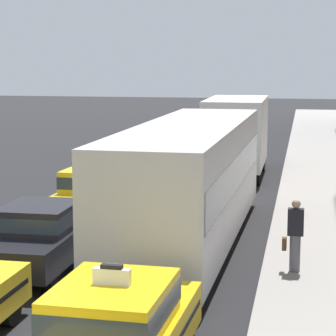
# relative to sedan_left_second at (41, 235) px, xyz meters

# --- Properties ---
(lane_stripe_left_right) EXTENTS (0.14, 80.00, 0.01)m
(lane_stripe_left_right) POSITION_rel_sedan_left_second_xyz_m (1.47, 12.28, -0.84)
(lane_stripe_left_right) COLOR silver
(lane_stripe_left_right) RESTS_ON ground
(sedan_left_second) EXTENTS (1.78, 4.31, 1.58)m
(sedan_left_second) POSITION_rel_sedan_left_second_xyz_m (0.00, 0.00, 0.00)
(sedan_left_second) COLOR black
(sedan_left_second) RESTS_ON ground
(taxi_left_third) EXTENTS (2.03, 4.64, 1.96)m
(taxi_left_third) POSITION_rel_sedan_left_second_xyz_m (-0.15, 5.12, 0.03)
(taxi_left_third) COLOR black
(taxi_left_third) RESTS_ON ground
(taxi_left_fourth) EXTENTS (1.95, 4.61, 1.96)m
(taxi_left_fourth) POSITION_rel_sedan_left_second_xyz_m (-0.15, 11.15, 0.03)
(taxi_left_fourth) COLOR black
(taxi_left_fourth) RESTS_ON ground
(sedan_left_fifth) EXTENTS (1.91, 4.36, 1.58)m
(sedan_left_fifth) POSITION_rel_sedan_left_second_xyz_m (-0.24, 17.27, 0.00)
(sedan_left_fifth) COLOR black
(sedan_left_fifth) RESTS_ON ground
(taxi_right_nearest) EXTENTS (1.97, 4.62, 1.96)m
(taxi_right_nearest) POSITION_rel_sedan_left_second_xyz_m (3.27, -5.64, 0.03)
(taxi_right_nearest) COLOR black
(taxi_right_nearest) RESTS_ON ground
(bus_right_second) EXTENTS (2.74, 11.25, 3.22)m
(bus_right_second) POSITION_rel_sedan_left_second_xyz_m (3.04, 2.91, 0.97)
(bus_right_second) COLOR black
(bus_right_second) RESTS_ON ground
(box_truck_right_third) EXTENTS (2.33, 6.97, 3.27)m
(box_truck_right_third) POSITION_rel_sedan_left_second_xyz_m (3.20, 14.64, 0.93)
(box_truck_right_third) COLOR black
(box_truck_right_third) RESTS_ON ground
(pedestrian_near_crosswalk) EXTENTS (0.47, 0.24, 1.65)m
(pedestrian_near_crosswalk) POSITION_rel_sedan_left_second_xyz_m (5.81, 0.53, 0.13)
(pedestrian_near_crosswalk) COLOR slate
(pedestrian_near_crosswalk) RESTS_ON sidewalk_curb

